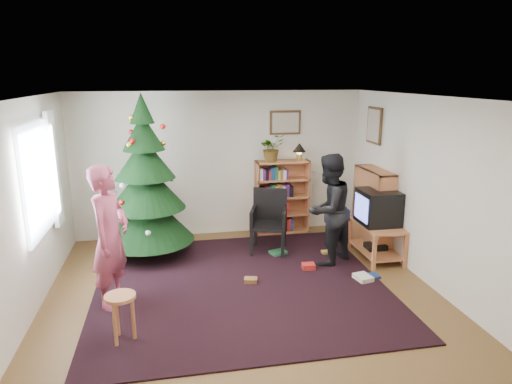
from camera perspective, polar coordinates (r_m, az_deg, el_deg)
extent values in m
plane|color=brown|center=(6.01, -1.50, -12.85)|extent=(5.00, 5.00, 0.00)
plane|color=white|center=(5.35, -1.67, 11.71)|extent=(5.00, 5.00, 0.00)
cube|color=silver|center=(7.96, -4.50, 3.49)|extent=(5.00, 0.02, 2.50)
cube|color=silver|center=(3.27, 5.73, -13.01)|extent=(5.00, 0.02, 2.50)
cube|color=silver|center=(5.72, -27.14, -2.43)|extent=(0.02, 5.00, 2.50)
cube|color=silver|center=(6.43, 20.99, -0.07)|extent=(0.02, 5.00, 2.50)
cube|color=black|center=(6.27, -1.95, -11.53)|extent=(3.80, 3.60, 0.02)
cube|color=silver|center=(6.22, -25.66, 1.36)|extent=(0.04, 1.20, 1.40)
cube|color=white|center=(6.87, -23.92, 2.67)|extent=(0.06, 0.35, 1.60)
cube|color=#4C3319|center=(8.04, 3.68, 8.65)|extent=(0.55, 0.03, 0.42)
cube|color=beige|center=(8.04, 3.68, 8.65)|extent=(0.47, 0.01, 0.34)
cube|color=#4C3319|center=(7.81, 14.59, 8.06)|extent=(0.03, 0.50, 0.60)
cube|color=beige|center=(7.81, 14.59, 8.06)|extent=(0.01, 0.42, 0.52)
cylinder|color=#3F2816|center=(7.37, -13.11, -6.80)|extent=(0.13, 0.13, 0.27)
cone|color=black|center=(7.20, -13.34, -2.90)|extent=(1.39, 1.39, 0.78)
cone|color=black|center=(7.07, -13.56, 0.74)|extent=(1.16, 1.16, 0.69)
cone|color=black|center=(6.99, -13.77, 4.17)|extent=(0.89, 0.89, 0.61)
cone|color=black|center=(6.93, -13.96, 7.30)|extent=(0.63, 0.63, 0.54)
cone|color=black|center=(6.90, -14.13, 10.15)|extent=(0.36, 0.36, 0.45)
cube|color=#C47246|center=(8.13, 3.27, -0.60)|extent=(0.95, 0.30, 1.30)
cube|color=#C47246|center=(7.99, 3.33, 3.80)|extent=(0.95, 0.30, 0.03)
cube|color=#C47246|center=(7.63, 14.39, -2.05)|extent=(0.30, 0.95, 1.30)
cube|color=#C47246|center=(7.48, 14.69, 2.62)|extent=(0.30, 0.95, 0.03)
cube|color=#C47246|center=(7.24, 14.90, -3.95)|extent=(0.55, 0.99, 0.04)
cube|color=#C47246|center=(6.84, 14.56, -7.47)|extent=(0.05, 0.05, 0.51)
cube|color=#C47246|center=(7.06, 18.16, -7.06)|extent=(0.05, 0.05, 0.51)
cube|color=#C47246|center=(7.63, 11.62, -4.99)|extent=(0.05, 0.05, 0.51)
cube|color=#C47246|center=(7.83, 14.93, -4.70)|extent=(0.05, 0.05, 0.51)
cube|color=#C47246|center=(7.38, 14.69, -6.98)|extent=(0.51, 0.95, 0.03)
cube|color=black|center=(7.36, 14.72, -6.58)|extent=(0.30, 0.25, 0.08)
cube|color=black|center=(7.16, 15.04, -1.83)|extent=(0.54, 0.60, 0.52)
cube|color=#5D70FF|center=(7.05, 13.02, -1.96)|extent=(0.01, 0.46, 0.37)
cube|color=black|center=(7.23, 1.59, -4.21)|extent=(0.68, 0.68, 0.05)
cube|color=black|center=(7.38, 1.19, -1.58)|extent=(0.53, 0.21, 0.54)
cube|color=black|center=(7.03, 0.07, -6.67)|extent=(0.06, 0.06, 0.44)
cube|color=black|center=(7.13, 3.91, -6.39)|extent=(0.06, 0.06, 0.44)
cube|color=black|center=(7.48, -0.64, -5.36)|extent=(0.06, 0.06, 0.44)
cube|color=black|center=(7.57, 2.98, -5.12)|extent=(0.06, 0.06, 0.44)
cylinder|color=#C47246|center=(5.05, -16.64, -12.43)|extent=(0.32, 0.32, 0.04)
cylinder|color=#C47246|center=(5.17, -15.08, -15.07)|extent=(0.04, 0.04, 0.50)
cylinder|color=#C47246|center=(5.27, -16.97, -14.57)|extent=(0.04, 0.04, 0.50)
cylinder|color=#C47246|center=(5.10, -17.20, -15.66)|extent=(0.04, 0.04, 0.50)
imported|color=#A8435D|center=(5.72, -17.77, -5.42)|extent=(0.62, 0.75, 1.75)
imported|color=black|center=(6.78, 9.02, -2.21)|extent=(1.02, 0.97, 1.67)
imported|color=gray|center=(7.90, 1.95, 5.54)|extent=(0.53, 0.50, 0.47)
cylinder|color=#A57F33|center=(8.06, 5.42, 4.30)|extent=(0.10, 0.10, 0.10)
sphere|color=#FFD88C|center=(8.04, 5.43, 5.04)|extent=(0.10, 0.10, 0.10)
cone|color=black|center=(8.03, 5.45, 5.57)|extent=(0.23, 0.23, 0.15)
cube|color=#A51E19|center=(6.76, 6.57, -9.32)|extent=(0.20, 0.20, 0.08)
cube|color=navy|center=(6.70, 14.46, -9.95)|extent=(0.20, 0.20, 0.08)
cube|color=#1E592D|center=(7.26, 2.79, -7.54)|extent=(0.20, 0.20, 0.08)
cube|color=gold|center=(7.35, 8.78, -7.41)|extent=(0.20, 0.20, 0.08)
cube|color=brown|center=(6.31, -0.67, -11.03)|extent=(0.20, 0.20, 0.08)
cube|color=beige|center=(6.55, 13.23, -10.44)|extent=(0.20, 0.20, 0.08)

